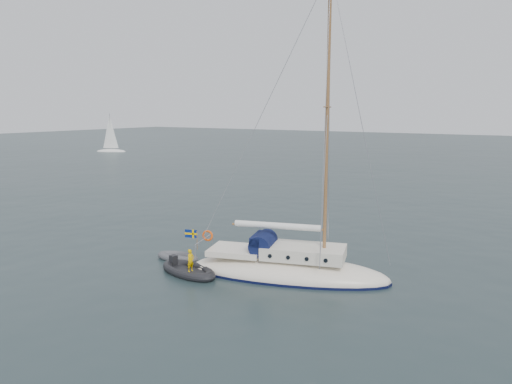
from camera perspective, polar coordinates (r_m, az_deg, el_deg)
The scene contains 5 objects.
ground at distance 26.80m, azimuth 4.51°, elevation -8.64°, with size 300.00×300.00×0.00m, color black.
sailboat at distance 25.13m, azimuth 3.70°, elevation -7.13°, with size 10.63×3.18×15.14m.
dinghy at distance 28.39m, azimuth -8.94°, elevation -7.33°, with size 2.60×1.17×0.37m.
rib at distance 25.96m, azimuth -7.76°, elevation -8.80°, with size 3.73×1.69×1.35m.
distant_yacht_a at distance 101.07m, azimuth -16.31°, elevation 6.32°, with size 5.90×3.15×7.82m.
Camera 1 is at (11.65, -22.65, 8.35)m, focal length 35.00 mm.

